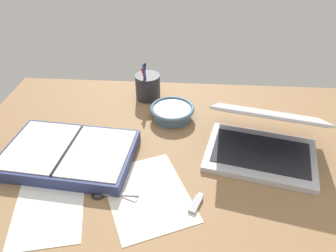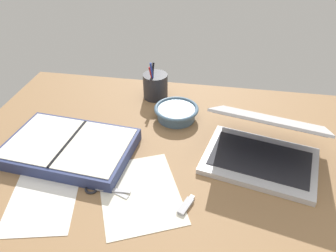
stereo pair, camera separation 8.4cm
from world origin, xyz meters
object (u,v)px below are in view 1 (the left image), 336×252
object	(u,v)px
planner	(69,154)
scissors	(105,192)
bowl	(172,112)
pen_cup	(148,87)
laptop	(263,140)

from	to	relation	value
planner	scissors	xyz separation A→B (cm)	(13.97, -12.96, -1.79)
bowl	scissors	distance (cm)	41.43
bowl	planner	bearing A→B (deg)	-140.43
bowl	scissors	size ratio (longest dim) A/B	1.23
scissors	planner	bearing A→B (deg)	146.41
pen_cup	planner	distance (cm)	43.70
pen_cup	planner	size ratio (longest dim) A/B	0.39
pen_cup	laptop	bearing A→B (deg)	-38.37
laptop	scissors	bearing A→B (deg)	-143.28
planner	laptop	bearing A→B (deg)	12.14
bowl	scissors	xyz separation A→B (cm)	(-16.33, -38.01, -2.35)
pen_cup	planner	xyz separation A→B (cm)	(-19.76, -38.86, -2.92)
planner	scissors	distance (cm)	19.14
laptop	planner	distance (cm)	60.10
laptop	planner	xyz separation A→B (cm)	(-59.59, -7.33, -2.83)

